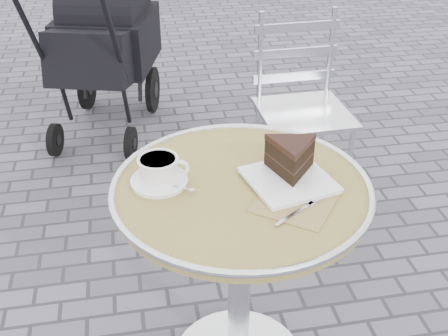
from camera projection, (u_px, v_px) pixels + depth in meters
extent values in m
cylinder|color=silver|center=(239.00, 285.00, 1.72)|extent=(0.07, 0.07, 0.67)
cylinder|color=tan|center=(241.00, 191.00, 1.54)|extent=(0.70, 0.70, 0.03)
torus|color=silver|center=(241.00, 186.00, 1.53)|extent=(0.72, 0.72, 0.02)
cylinder|color=white|center=(159.00, 182.00, 1.54)|extent=(0.15, 0.15, 0.01)
cylinder|color=white|center=(158.00, 170.00, 1.52)|extent=(0.11, 0.11, 0.07)
torus|color=white|center=(180.00, 168.00, 1.52)|extent=(0.05, 0.02, 0.05)
cylinder|color=beige|center=(158.00, 160.00, 1.50)|extent=(0.10, 0.10, 0.01)
cube|color=#8F734E|center=(295.00, 202.00, 1.46)|extent=(0.27, 0.27, 0.00)
cube|color=white|center=(289.00, 181.00, 1.53)|extent=(0.25, 0.25, 0.01)
cylinder|color=silver|center=(277.00, 180.00, 2.48)|extent=(0.02, 0.02, 0.44)
cylinder|color=silver|center=(348.00, 172.00, 2.54)|extent=(0.02, 0.02, 0.44)
cylinder|color=silver|center=(257.00, 144.00, 2.76)|extent=(0.02, 0.02, 0.44)
cylinder|color=silver|center=(322.00, 137.00, 2.82)|extent=(0.02, 0.02, 0.44)
cube|color=silver|center=(304.00, 113.00, 2.53)|extent=(0.40, 0.40, 0.02)
cube|color=black|center=(100.00, 53.00, 3.10)|extent=(0.59, 0.76, 0.40)
cylinder|color=black|center=(55.00, 140.00, 3.07)|extent=(0.08, 0.18, 0.18)
cylinder|color=black|center=(131.00, 143.00, 3.04)|extent=(0.08, 0.18, 0.18)
cylinder|color=black|center=(87.00, 87.00, 3.55)|extent=(0.11, 0.28, 0.28)
cylinder|color=black|center=(153.00, 89.00, 3.52)|extent=(0.11, 0.28, 0.28)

